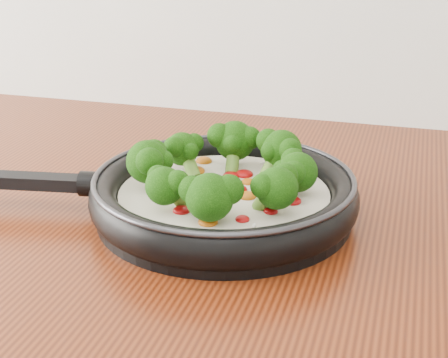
% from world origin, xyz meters
% --- Properties ---
extents(skillet, '(0.53, 0.38, 0.10)m').
position_xyz_m(skillet, '(-0.11, 1.05, 0.93)').
color(skillet, black).
rests_on(skillet, counter).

